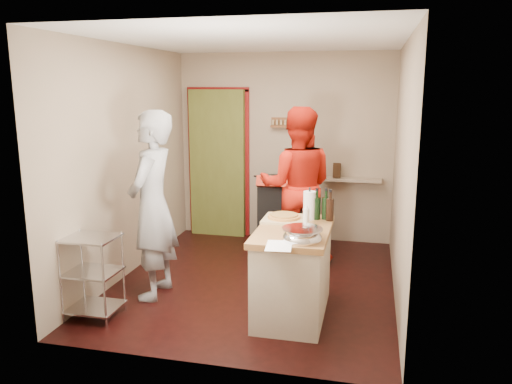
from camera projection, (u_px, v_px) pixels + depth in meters
floor at (256, 281)px, 5.59m from camera, size 3.50×3.50×0.00m
back_wall at (241, 158)px, 7.19m from camera, size 3.00×0.44×2.60m
left_wall at (127, 162)px, 5.65m from camera, size 0.04×3.50×2.60m
right_wall at (401, 172)px, 4.98m from camera, size 0.04×3.50×2.60m
ceiling at (255, 39)px, 5.05m from camera, size 3.00×3.50×0.02m
stove at (283, 212)px, 6.84m from camera, size 0.60×0.63×1.00m
wire_shelving at (92, 273)px, 4.64m from camera, size 0.48×0.40×0.80m
island at (293, 268)px, 4.71m from camera, size 0.68×1.28×1.16m
person_stripe at (152, 206)px, 5.04m from camera, size 0.48×0.71×1.92m
person_red at (297, 186)px, 6.05m from camera, size 1.01×0.83×1.91m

